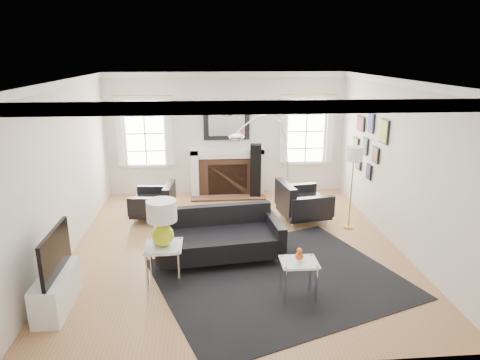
{
  "coord_description": "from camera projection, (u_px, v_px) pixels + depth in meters",
  "views": [
    {
      "loc": [
        -0.47,
        -6.76,
        3.21
      ],
      "look_at": [
        0.09,
        0.3,
        1.09
      ],
      "focal_mm": 32.0,
      "sensor_mm": 36.0,
      "label": 1
    }
  ],
  "objects": [
    {
      "name": "window_right",
      "position": [
        306.0,
        131.0,
        9.95
      ],
      "size": [
        1.24,
        0.15,
        1.62
      ],
      "color": "white",
      "rests_on": "back_wall"
    },
    {
      "name": "fireplace",
      "position": [
        227.0,
        172.0,
        9.92
      ],
      "size": [
        1.7,
        0.69,
        1.11
      ],
      "color": "white",
      "rests_on": "floor"
    },
    {
      "name": "gallery_wall",
      "position": [
        369.0,
        141.0,
        8.41
      ],
      "size": [
        0.04,
        1.73,
        1.29
      ],
      "color": "black",
      "rests_on": "right_wall"
    },
    {
      "name": "area_rug",
      "position": [
        279.0,
        278.0,
        6.31
      ],
      "size": [
        4.11,
        3.78,
        0.01
      ],
      "primitive_type": "cube",
      "rotation": [
        0.0,
        0.0,
        0.36
      ],
      "color": "black",
      "rests_on": "floor"
    },
    {
      "name": "nesting_table",
      "position": [
        299.0,
        269.0,
        5.72
      ],
      "size": [
        0.49,
        0.41,
        0.54
      ],
      "color": "silver",
      "rests_on": "floor"
    },
    {
      "name": "back_wall",
      "position": [
        227.0,
        134.0,
        9.87
      ],
      "size": [
        5.5,
        0.04,
        2.8
      ],
      "primitive_type": "cube",
      "color": "silver",
      "rests_on": "floor"
    },
    {
      "name": "orange_vase",
      "position": [
        299.0,
        255.0,
        5.66
      ],
      "size": [
        0.11,
        0.11,
        0.18
      ],
      "color": "#D14F1A",
      "rests_on": "nesting_table"
    },
    {
      "name": "gourd_lamp",
      "position": [
        162.0,
        220.0,
        5.96
      ],
      "size": [
        0.42,
        0.42,
        0.67
      ],
      "color": "#BDD21A",
      "rests_on": "side_table_left"
    },
    {
      "name": "ceiling",
      "position": [
        235.0,
        80.0,
        6.61
      ],
      "size": [
        5.5,
        6.0,
        0.02
      ],
      "primitive_type": "cube",
      "color": "white",
      "rests_on": "back_wall"
    },
    {
      "name": "right_wall",
      "position": [
        398.0,
        164.0,
        7.22
      ],
      "size": [
        0.04,
        6.0,
        2.8
      ],
      "primitive_type": "cube",
      "color": "silver",
      "rests_on": "floor"
    },
    {
      "name": "front_wall",
      "position": [
        257.0,
        247.0,
        4.14
      ],
      "size": [
        5.5,
        0.04,
        2.8
      ],
      "primitive_type": "cube",
      "color": "silver",
      "rests_on": "floor"
    },
    {
      "name": "tv_unit",
      "position": [
        56.0,
        286.0,
        5.5
      ],
      "size": [
        0.35,
        1.0,
        1.09
      ],
      "color": "white",
      "rests_on": "floor"
    },
    {
      "name": "arc_floor_lamp",
      "position": [
        264.0,
        156.0,
        8.86
      ],
      "size": [
        1.49,
        1.38,
        2.11
      ],
      "color": "silver",
      "rests_on": "floor"
    },
    {
      "name": "left_wall",
      "position": [
        63.0,
        171.0,
        6.8
      ],
      "size": [
        0.04,
        6.0,
        2.8
      ],
      "primitive_type": "cube",
      "color": "silver",
      "rests_on": "floor"
    },
    {
      "name": "window_left",
      "position": [
        145.0,
        133.0,
        9.66
      ],
      "size": [
        1.24,
        0.15,
        1.62
      ],
      "color": "white",
      "rests_on": "back_wall"
    },
    {
      "name": "side_table_left",
      "position": [
        164.0,
        252.0,
        6.1
      ],
      "size": [
        0.52,
        0.52,
        0.58
      ],
      "color": "silver",
      "rests_on": "floor"
    },
    {
      "name": "stick_floor_lamp",
      "position": [
        354.0,
        158.0,
        7.77
      ],
      "size": [
        0.32,
        0.32,
        1.58
      ],
      "color": "gold",
      "rests_on": "floor"
    },
    {
      "name": "floor",
      "position": [
        236.0,
        245.0,
        7.41
      ],
      "size": [
        6.0,
        6.0,
        0.0
      ],
      "primitive_type": "plane",
      "color": "#9C6D41",
      "rests_on": "ground"
    },
    {
      "name": "sofa",
      "position": [
        218.0,
        237.0,
        6.87
      ],
      "size": [
        2.09,
        1.15,
        0.65
      ],
      "color": "black",
      "rests_on": "floor"
    },
    {
      "name": "coffee_table",
      "position": [
        234.0,
        225.0,
        7.39
      ],
      "size": [
        0.86,
        0.86,
        0.38
      ],
      "color": "silver",
      "rests_on": "floor"
    },
    {
      "name": "crown_molding",
      "position": [
        235.0,
        84.0,
        6.62
      ],
      "size": [
        5.5,
        6.0,
        0.12
      ],
      "primitive_type": "cube",
      "color": "white",
      "rests_on": "back_wall"
    },
    {
      "name": "mantel_mirror",
      "position": [
        227.0,
        124.0,
        9.76
      ],
      "size": [
        1.05,
        0.07,
        0.75
      ],
      "color": "black",
      "rests_on": "back_wall"
    },
    {
      "name": "speaker_tower",
      "position": [
        256.0,
        171.0,
        9.73
      ],
      "size": [
        0.28,
        0.28,
        1.24
      ],
      "primitive_type": "cube",
      "rotation": [
        0.0,
        0.0,
        -0.12
      ],
      "color": "black",
      "rests_on": "floor"
    },
    {
      "name": "armchair_left",
      "position": [
        156.0,
        203.0,
        8.52
      ],
      "size": [
        0.88,
        0.96,
        0.6
      ],
      "color": "black",
      "rests_on": "floor"
    },
    {
      "name": "armchair_right",
      "position": [
        300.0,
        203.0,
        8.38
      ],
      "size": [
        1.03,
        1.11,
        0.66
      ],
      "color": "black",
      "rests_on": "floor"
    }
  ]
}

